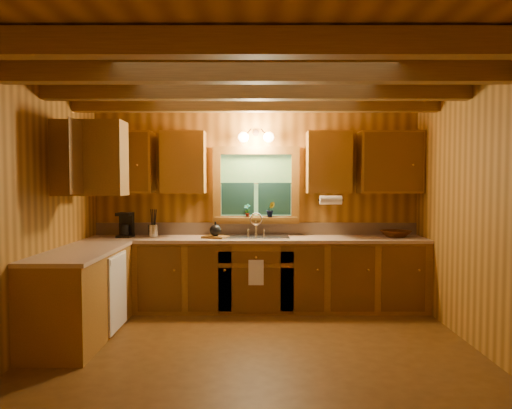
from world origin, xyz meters
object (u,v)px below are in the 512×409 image
at_px(sink, 256,241).
at_px(wicker_basket, 395,234).
at_px(cutting_board, 215,237).
at_px(coffee_maker, 126,225).

bearing_deg(sink, wicker_basket, 0.97).
bearing_deg(cutting_board, wicker_basket, 24.16).
distance_m(coffee_maker, cutting_board, 1.15).
height_order(coffee_maker, wicker_basket, coffee_maker).
bearing_deg(coffee_maker, cutting_board, -0.51).
relative_size(sink, cutting_board, 2.80).
bearing_deg(cutting_board, sink, 30.31).
bearing_deg(wicker_basket, coffee_maker, 179.93).
relative_size(sink, wicker_basket, 2.40).
height_order(coffee_maker, cutting_board, coffee_maker).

